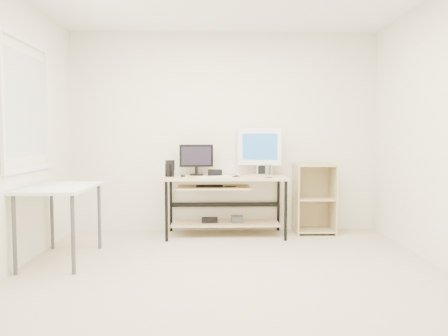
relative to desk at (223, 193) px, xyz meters
name	(u,v)px	position (x,y,z in m)	size (l,w,h in m)	color
room	(216,128)	(-0.11, -1.62, 0.78)	(4.01, 4.01, 2.62)	beige
desk	(223,193)	(0.00, 0.00, 0.00)	(1.50, 0.65, 0.75)	#D8B789
side_table	(61,194)	(-1.65, -1.06, 0.13)	(0.60, 1.00, 0.75)	white
shelf_unit	(314,198)	(1.18, 0.16, -0.09)	(0.50, 0.40, 0.90)	tan
black_monitor	(196,158)	(-0.34, 0.17, 0.44)	(0.43, 0.18, 0.39)	black
white_imac	(260,148)	(0.47, 0.19, 0.56)	(0.56, 0.18, 0.60)	silver
keyboard	(214,177)	(-0.12, -0.14, 0.22)	(0.43, 0.12, 0.01)	white
mouse	(238,175)	(0.18, 0.01, 0.23)	(0.07, 0.11, 0.04)	#B2B2B7
center_speaker	(215,173)	(-0.11, 0.02, 0.25)	(0.17, 0.08, 0.08)	black
speaker_left	(170,168)	(-0.66, -0.02, 0.32)	(0.12, 0.12, 0.20)	black
speaker_right	(262,170)	(0.51, 0.19, 0.27)	(0.10, 0.10, 0.12)	black
audio_controller	(169,171)	(-0.68, -0.05, 0.29)	(0.08, 0.05, 0.15)	black
volume_puck	(183,176)	(-0.50, -0.05, 0.22)	(0.05, 0.05, 0.02)	black
smartphone	(235,176)	(0.15, -0.04, 0.22)	(0.06, 0.10, 0.01)	black
coaster	(269,178)	(0.54, -0.21, 0.21)	(0.10, 0.10, 0.01)	#9C7746
drinking_glass	(269,171)	(0.54, -0.21, 0.30)	(0.08, 0.08, 0.16)	white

